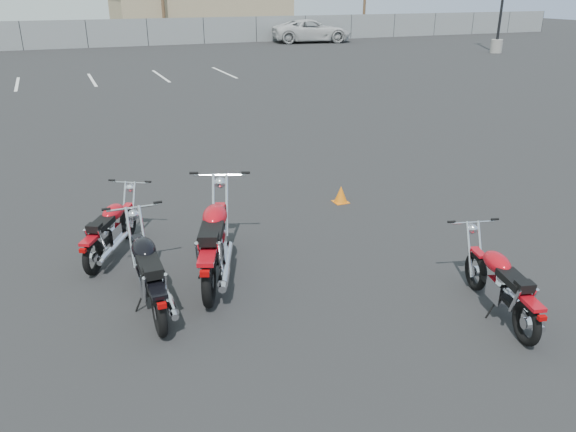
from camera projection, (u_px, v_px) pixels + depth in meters
name	position (u px, v px, depth m)	size (l,w,h in m)	color
ground	(291.00, 276.00, 7.80)	(120.00, 120.00, 0.00)	black
motorcycle_front_red	(111.00, 230.00, 8.28)	(1.23, 1.73, 0.89)	black
motorcycle_second_black	(149.00, 272.00, 6.92)	(0.80, 2.07, 1.01)	black
motorcycle_third_red	(215.00, 241.00, 7.64)	(1.32, 2.32, 1.15)	black
motorcycle_rear_red	(502.00, 284.00, 6.75)	(0.84, 1.82, 0.90)	black
training_cone_near	(341.00, 194.00, 10.44)	(0.26, 0.26, 0.31)	orange
light_pole_east	(501.00, 10.00, 33.86)	(0.80, 0.70, 9.80)	gray
chainlink_fence	(87.00, 34.00, 37.38)	(80.06, 0.06, 1.80)	slate
tan_building_east	(199.00, 12.00, 48.28)	(14.40, 9.40, 3.70)	tan
parking_line_stripes	(55.00, 82.00, 24.00)	(15.12, 4.00, 0.01)	silver
white_van	(312.00, 24.00, 41.14)	(6.68, 2.67, 2.54)	silver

